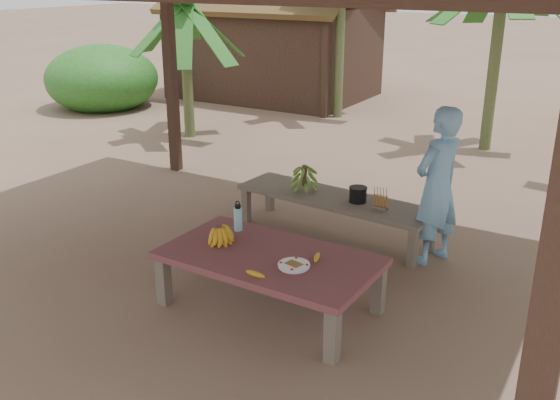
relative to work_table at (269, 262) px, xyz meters
The scene contains 14 objects.
ground 0.77m from the work_table, 138.41° to the left, with size 80.00×80.00×0.00m, color brown.
work_table is the anchor object (origin of this frame).
bench 1.72m from the work_table, 97.57° to the left, with size 2.24×0.78×0.45m.
ripe_banana_bunch 0.55m from the work_table, behind, with size 0.27×0.23×0.17m, color yellow, non-canonical shape.
plate 0.32m from the work_table, 18.99° to the right, with size 0.26×0.26×0.04m.
loose_banana_front 0.42m from the work_table, 73.77° to the right, with size 0.04×0.17×0.04m, color yellow.
loose_banana_side 0.41m from the work_table, 17.40° to the left, with size 0.04×0.14×0.04m, color yellow.
water_flask 0.64m from the work_table, 149.49° to the left, with size 0.08×0.08×0.29m.
green_banana_stalk 1.84m from the work_table, 109.39° to the left, with size 0.26×0.26×0.30m, color #598C2D, non-canonical shape.
cooking_pot 1.69m from the work_table, 88.06° to the left, with size 0.18×0.18×0.15m, color black.
skewer_rack 1.64m from the work_table, 78.03° to the left, with size 0.18×0.08×0.24m, color #A57F47, non-canonical shape.
woman 1.90m from the work_table, 61.13° to the left, with size 0.57×0.38×1.57m, color #74AEDB.
hut 9.80m from the work_table, 120.56° to the left, with size 4.40×3.43×2.85m.
banana_plant_w 6.32m from the work_table, 134.73° to the left, with size 1.80×1.80×2.42m.
Camera 1 is at (2.96, -4.45, 2.73)m, focal length 40.00 mm.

